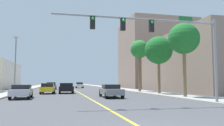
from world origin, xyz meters
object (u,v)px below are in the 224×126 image
at_px(car_green, 51,86).
at_px(car_yellow, 48,88).
at_px(street_lamp, 15,61).
at_px(palm_mid, 159,50).
at_px(car_silver, 22,91).
at_px(palm_far, 139,50).
at_px(car_white, 79,85).
at_px(car_black, 66,88).
at_px(traffic_signal_mast, 163,35).
at_px(palm_near, 184,39).
at_px(car_gray, 111,91).

bearing_deg(car_green, car_yellow, -88.03).
relative_size(street_lamp, palm_mid, 1.03).
bearing_deg(car_green, car_silver, -92.77).
height_order(car_green, car_silver, car_green).
bearing_deg(palm_far, car_white, 105.08).
bearing_deg(palm_mid, street_lamp, 163.09).
xyz_separation_m(palm_mid, car_silver, (-15.55, -3.04, -4.78)).
bearing_deg(car_white, palm_mid, -77.11).
relative_size(car_black, car_yellow, 1.02).
xyz_separation_m(street_lamp, car_green, (4.07, 16.67, -3.49)).
xyz_separation_m(traffic_signal_mast, car_yellow, (-8.50, 16.91, -4.14)).
height_order(traffic_signal_mast, car_white, traffic_signal_mast).
bearing_deg(car_black, car_green, 100.04).
distance_m(traffic_signal_mast, palm_mid, 12.86).
bearing_deg(palm_mid, palm_near, -90.32).
xyz_separation_m(car_green, car_yellow, (0.10, -16.95, -0.02)).
xyz_separation_m(palm_near, car_gray, (-6.92, 2.39, -5.14)).
xyz_separation_m(palm_far, car_yellow, (-13.16, -0.96, -5.61)).
height_order(car_white, car_green, car_green).
bearing_deg(street_lamp, traffic_signal_mast, -53.63).
relative_size(palm_near, car_yellow, 1.88).
bearing_deg(car_white, car_yellow, -103.69).
height_order(palm_mid, palm_far, palm_far).
distance_m(palm_far, car_green, 21.51).
bearing_deg(car_gray, street_lamp, 140.70).
distance_m(traffic_signal_mast, palm_near, 7.69).
bearing_deg(traffic_signal_mast, car_yellow, 116.68).
xyz_separation_m(car_gray, car_silver, (-8.60, 0.62, 0.01)).
bearing_deg(traffic_signal_mast, car_green, 104.25).
distance_m(street_lamp, car_silver, 9.37).
distance_m(palm_mid, car_white, 32.42).
height_order(palm_mid, car_black, palm_mid).
relative_size(car_white, car_green, 1.04).
height_order(palm_near, car_black, palm_near).
distance_m(palm_far, car_black, 12.12).
bearing_deg(car_black, car_white, 82.48).
bearing_deg(palm_mid, car_silver, -168.96).
distance_m(car_gray, car_silver, 8.62).
relative_size(car_white, car_silver, 0.96).
distance_m(street_lamp, car_white, 28.17).
relative_size(traffic_signal_mast, palm_mid, 1.67).
bearing_deg(car_white, car_green, -125.09).
relative_size(palm_far, car_yellow, 1.98).
height_order(street_lamp, palm_far, palm_far).
relative_size(car_gray, car_yellow, 1.15).
distance_m(palm_near, car_yellow, 18.23).
height_order(street_lamp, car_white, street_lamp).
xyz_separation_m(street_lamp, palm_mid, (17.69, -5.38, 1.25)).
height_order(car_white, car_black, car_black).
distance_m(palm_far, car_white, 26.70).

